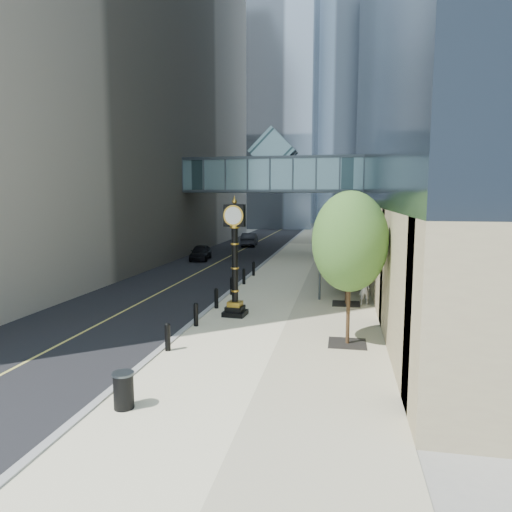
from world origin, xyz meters
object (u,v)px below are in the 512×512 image
Objects in this scene: pedestrian at (364,289)px; car_near at (201,252)px; street_clock at (235,266)px; car_far at (249,239)px; trash_bin at (124,391)px.

pedestrian is 0.40× the size of car_near.
pedestrian is (5.97, 3.37, -1.54)m from street_clock.
street_clock reaches higher than car_far.
street_clock reaches higher than pedestrian.
trash_bin is at bearing -84.06° from car_near.
trash_bin is (-0.67, -9.65, -1.87)m from street_clock.
street_clock is 3.45× the size of pedestrian.
pedestrian is 0.35× the size of car_far.
street_clock reaches higher than trash_bin.
street_clock is 19.74m from car_near.
car_far is (-5.56, 30.51, -1.62)m from street_clock.
street_clock is at bearing 23.19° from pedestrian.
pedestrian is 29.48m from car_far.
pedestrian is at bearing 62.97° from trash_bin.
street_clock reaches higher than car_near.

